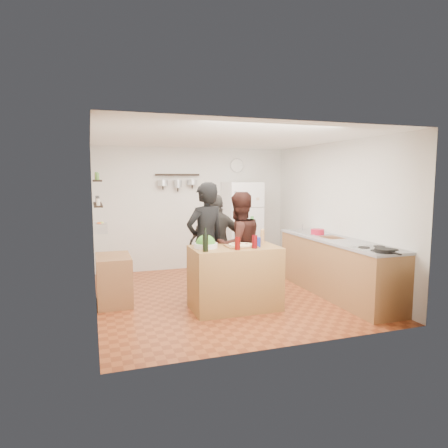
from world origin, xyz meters
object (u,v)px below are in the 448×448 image
object	(u,v)px
prep_island	(235,278)
red_bowl	(318,232)
pepper_mill	(262,238)
salad_bowl	(206,245)
salt_canister	(258,242)
skillet	(385,251)
wine_bottle	(205,243)
side_table	(114,280)
person_back	(217,243)
wall_clock	(237,165)
fridge	(242,226)
person_left	(206,242)
person_center	(239,246)
counter_run	(337,268)

from	to	relation	value
prep_island	red_bowl	xyz separation A→B (m)	(1.74, 0.63, 0.51)
pepper_mill	salad_bowl	bearing A→B (deg)	180.00
salt_canister	skillet	world-z (taller)	salt_canister
wine_bottle	pepper_mill	world-z (taller)	wine_bottle
salt_canister	side_table	xyz separation A→B (m)	(-1.95, 0.93, -0.62)
person_back	wall_clock	bearing A→B (deg)	-115.53
red_bowl	fridge	world-z (taller)	fridge
person_back	person_left	bearing A→B (deg)	59.35
person_back	red_bowl	size ratio (longest dim) A/B	7.14
pepper_mill	person_back	world-z (taller)	person_back
person_center	salad_bowl	bearing A→B (deg)	19.10
red_bowl	person_center	bearing A→B (deg)	-172.79
person_back	skillet	world-z (taller)	person_back
wine_bottle	wall_clock	size ratio (longest dim) A/B	0.78
person_left	side_table	world-z (taller)	person_left
salt_canister	person_left	xyz separation A→B (m)	(-0.59, 0.64, -0.07)
prep_island	salt_canister	size ratio (longest dim) A/B	8.80
person_center	skillet	size ratio (longest dim) A/B	6.44
pepper_mill	skillet	bearing A→B (deg)	-42.37
person_center	counter_run	bearing A→B (deg)	156.27
wine_bottle	pepper_mill	xyz separation A→B (m)	(0.95, 0.27, -0.02)
prep_island	person_center	bearing A→B (deg)	63.16
prep_island	red_bowl	distance (m)	1.92
counter_run	skillet	world-z (taller)	skillet
salad_bowl	pepper_mill	xyz separation A→B (m)	(0.87, 0.00, 0.06)
wall_clock	person_back	bearing A→B (deg)	-119.68
red_bowl	prep_island	bearing A→B (deg)	-160.08
salad_bowl	person_center	world-z (taller)	person_center
person_left	skillet	size ratio (longest dim) A/B	7.02
pepper_mill	person_back	xyz separation A→B (m)	(-0.39, 0.97, -0.19)
wall_clock	fridge	bearing A→B (deg)	-90.00
wine_bottle	counter_run	xyz separation A→B (m)	(2.29, 0.34, -0.58)
salt_canister	fridge	size ratio (longest dim) A/B	0.08
fridge	side_table	size ratio (longest dim) A/B	2.25
person_back	person_center	bearing A→B (deg)	110.00
person_left	side_table	distance (m)	1.49
pepper_mill	salt_canister	bearing A→B (deg)	-131.42
pepper_mill	salt_canister	size ratio (longest dim) A/B	1.33
prep_island	counter_run	distance (m)	1.80
red_bowl	side_table	size ratio (longest dim) A/B	0.28
person_back	side_table	xyz separation A→B (m)	(-1.71, -0.21, -0.45)
person_center	side_table	distance (m)	1.96
person_left	red_bowl	xyz separation A→B (m)	(2.03, 0.11, 0.05)
person_center	fridge	distance (m)	2.14
prep_island	skillet	size ratio (longest dim) A/B	4.80
prep_island	wall_clock	bearing A→B (deg)	69.21
person_back	wine_bottle	bearing A→B (deg)	69.90
wine_bottle	skillet	world-z (taller)	wine_bottle
skillet	salt_canister	bearing A→B (deg)	145.32
salt_canister	counter_run	distance (m)	1.60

